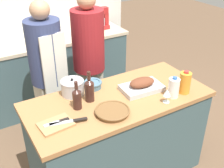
{
  "coord_description": "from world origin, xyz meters",
  "views": [
    {
      "loc": [
        -1.08,
        -1.71,
        2.18
      ],
      "look_at": [
        0.0,
        0.11,
        0.97
      ],
      "focal_mm": 45.0,
      "sensor_mm": 36.0,
      "label": 1
    }
  ],
  "objects_px": {
    "wine_bottle_green": "(89,89)",
    "condiment_bottle_extra": "(30,35)",
    "wine_bottle_dark": "(77,98)",
    "person_cook_aproned": "(48,71)",
    "roasting_pan": "(142,85)",
    "juice_jug": "(185,83)",
    "condiment_bottle_short": "(45,37)",
    "person_cook_guest": "(89,59)",
    "stock_pot": "(73,87)",
    "wine_glass_left": "(167,93)",
    "wicker_basket": "(112,111)",
    "condiment_bottle_tall": "(89,25)",
    "stand_mixer": "(102,20)",
    "mixing_bowl": "(93,84)",
    "cutting_board": "(56,125)",
    "milk_jug": "(174,88)",
    "knife_paring": "(57,122)",
    "knife_chef": "(70,121)"
  },
  "relations": [
    {
      "from": "condiment_bottle_short",
      "to": "condiment_bottle_extra",
      "type": "distance_m",
      "value": 0.23
    },
    {
      "from": "cutting_board",
      "to": "condiment_bottle_extra",
      "type": "distance_m",
      "value": 1.79
    },
    {
      "from": "roasting_pan",
      "to": "juice_jug",
      "type": "distance_m",
      "value": 0.37
    },
    {
      "from": "condiment_bottle_tall",
      "to": "person_cook_guest",
      "type": "distance_m",
      "value": 0.81
    },
    {
      "from": "juice_jug",
      "to": "milk_jug",
      "type": "relative_size",
      "value": 1.11
    },
    {
      "from": "roasting_pan",
      "to": "wine_bottle_green",
      "type": "xyz_separation_m",
      "value": [
        -0.47,
        0.08,
        0.06
      ]
    },
    {
      "from": "mixing_bowl",
      "to": "wine_bottle_green",
      "type": "bearing_deg",
      "value": -124.25
    },
    {
      "from": "stock_pot",
      "to": "milk_jug",
      "type": "bearing_deg",
      "value": -33.23
    },
    {
      "from": "knife_chef",
      "to": "person_cook_guest",
      "type": "distance_m",
      "value": 1.12
    },
    {
      "from": "stand_mixer",
      "to": "wine_bottle_dark",
      "type": "bearing_deg",
      "value": -124.88
    },
    {
      "from": "roasting_pan",
      "to": "person_cook_guest",
      "type": "distance_m",
      "value": 0.82
    },
    {
      "from": "stock_pot",
      "to": "wine_glass_left",
      "type": "height_order",
      "value": "stock_pot"
    },
    {
      "from": "wicker_basket",
      "to": "stock_pot",
      "type": "height_order",
      "value": "stock_pot"
    },
    {
      "from": "wine_bottle_green",
      "to": "milk_jug",
      "type": "bearing_deg",
      "value": -25.71
    },
    {
      "from": "wine_bottle_green",
      "to": "wine_glass_left",
      "type": "bearing_deg",
      "value": -33.1
    },
    {
      "from": "wine_glass_left",
      "to": "condiment_bottle_short",
      "type": "xyz_separation_m",
      "value": [
        -0.44,
        1.73,
        0.02
      ]
    },
    {
      "from": "knife_paring",
      "to": "stand_mixer",
      "type": "bearing_deg",
      "value": 52.11
    },
    {
      "from": "roasting_pan",
      "to": "wine_bottle_dark",
      "type": "xyz_separation_m",
      "value": [
        -0.61,
        0.03,
        0.05
      ]
    },
    {
      "from": "wine_glass_left",
      "to": "condiment_bottle_extra",
      "type": "height_order",
      "value": "condiment_bottle_extra"
    },
    {
      "from": "juice_jug",
      "to": "milk_jug",
      "type": "height_order",
      "value": "juice_jug"
    },
    {
      "from": "wine_bottle_dark",
      "to": "person_cook_aproned",
      "type": "bearing_deg",
      "value": 88.87
    },
    {
      "from": "wine_bottle_dark",
      "to": "cutting_board",
      "type": "bearing_deg",
      "value": -151.89
    },
    {
      "from": "juice_jug",
      "to": "condiment_bottle_short",
      "type": "bearing_deg",
      "value": 111.85
    },
    {
      "from": "juice_jug",
      "to": "condiment_bottle_tall",
      "type": "distance_m",
      "value": 1.75
    },
    {
      "from": "wine_bottle_green",
      "to": "condiment_bottle_extra",
      "type": "distance_m",
      "value": 1.58
    },
    {
      "from": "wicker_basket",
      "to": "stand_mixer",
      "type": "height_order",
      "value": "stand_mixer"
    },
    {
      "from": "knife_paring",
      "to": "stand_mixer",
      "type": "height_order",
      "value": "stand_mixer"
    },
    {
      "from": "knife_paring",
      "to": "person_cook_guest",
      "type": "xyz_separation_m",
      "value": [
        0.71,
        0.89,
        -0.01
      ]
    },
    {
      "from": "condiment_bottle_short",
      "to": "person_cook_guest",
      "type": "height_order",
      "value": "person_cook_guest"
    },
    {
      "from": "mixing_bowl",
      "to": "stand_mixer",
      "type": "xyz_separation_m",
      "value": [
        0.82,
        1.31,
        0.12
      ]
    },
    {
      "from": "knife_chef",
      "to": "stand_mixer",
      "type": "bearing_deg",
      "value": 54.58
    },
    {
      "from": "wicker_basket",
      "to": "roasting_pan",
      "type": "bearing_deg",
      "value": 23.66
    },
    {
      "from": "juice_jug",
      "to": "wine_bottle_dark",
      "type": "xyz_separation_m",
      "value": [
        -0.91,
        0.25,
        -0.0
      ]
    },
    {
      "from": "wicker_basket",
      "to": "person_cook_aproned",
      "type": "xyz_separation_m",
      "value": [
        -0.19,
        0.97,
        -0.03
      ]
    },
    {
      "from": "roasting_pan",
      "to": "juice_jug",
      "type": "relative_size",
      "value": 1.84
    },
    {
      "from": "wine_bottle_green",
      "to": "person_cook_aproned",
      "type": "xyz_separation_m",
      "value": [
        -0.12,
        0.71,
        -0.11
      ]
    },
    {
      "from": "wine_glass_left",
      "to": "condiment_bottle_tall",
      "type": "distance_m",
      "value": 1.8
    },
    {
      "from": "wine_glass_left",
      "to": "condiment_bottle_extra",
      "type": "bearing_deg",
      "value": 106.36
    },
    {
      "from": "juice_jug",
      "to": "cutting_board",
      "type": "bearing_deg",
      "value": 173.59
    },
    {
      "from": "wine_glass_left",
      "to": "knife_chef",
      "type": "height_order",
      "value": "wine_glass_left"
    },
    {
      "from": "roasting_pan",
      "to": "milk_jug",
      "type": "xyz_separation_m",
      "value": [
        0.17,
        -0.23,
        0.04
      ]
    },
    {
      "from": "roasting_pan",
      "to": "cutting_board",
      "type": "distance_m",
      "value": 0.85
    },
    {
      "from": "mixing_bowl",
      "to": "wine_glass_left",
      "type": "distance_m",
      "value": 0.67
    },
    {
      "from": "person_cook_aproned",
      "to": "condiment_bottle_tall",
      "type": "bearing_deg",
      "value": 29.46
    },
    {
      "from": "person_cook_aproned",
      "to": "person_cook_guest",
      "type": "relative_size",
      "value": 0.98
    },
    {
      "from": "condiment_bottle_extra",
      "to": "person_cook_aproned",
      "type": "bearing_deg",
      "value": -95.84
    },
    {
      "from": "cutting_board",
      "to": "knife_chef",
      "type": "height_order",
      "value": "knife_chef"
    },
    {
      "from": "mixing_bowl",
      "to": "wine_bottle_green",
      "type": "distance_m",
      "value": 0.22
    },
    {
      "from": "stock_pot",
      "to": "stand_mixer",
      "type": "xyz_separation_m",
      "value": [
        1.02,
        1.32,
        0.09
      ]
    },
    {
      "from": "cutting_board",
      "to": "condiment_bottle_extra",
      "type": "relative_size",
      "value": 1.78
    }
  ]
}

